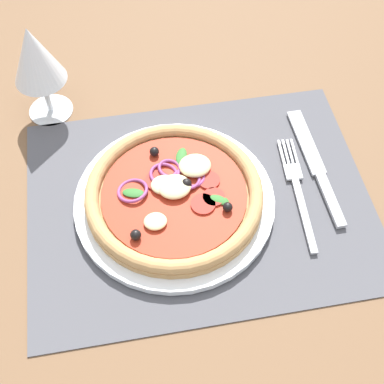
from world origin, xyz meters
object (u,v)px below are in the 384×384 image
plate (174,198)px  fork (297,186)px  pizza (174,191)px  wine_glass (35,58)px  knife (315,164)px

plate → fork: plate is taller
plate → pizza: (0.03, 0.05, 1.63)cm
pizza → wine_glass: 25.68cm
plate → pizza: bearing=57.7°
pizza → wine_glass: (-15.40, 19.13, 7.49)cm
pizza → wine_glass: size_ratio=1.51×
knife → wine_glass: 40.09cm
knife → wine_glass: (-35.18, 16.77, 9.40)cm
pizza → fork: size_ratio=1.25×
fork → wine_glass: size_ratio=1.21×
pizza → knife: 20.01cm
plate → knife: size_ratio=1.28×
pizza → fork: pizza is taller
fork → knife: (3.53, 3.16, 0.03)cm
pizza → fork: 16.38cm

